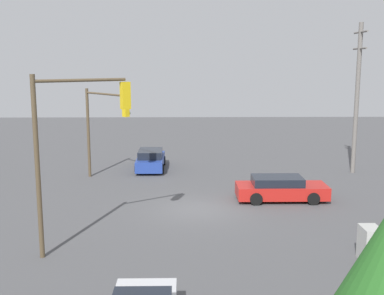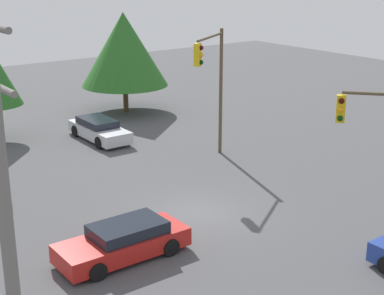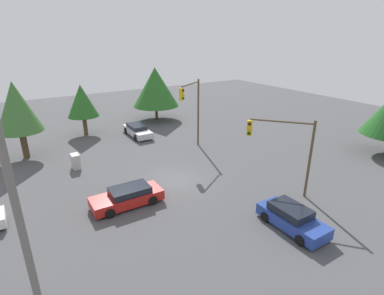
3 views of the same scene
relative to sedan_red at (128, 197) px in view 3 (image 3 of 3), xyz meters
The scene contains 11 objects.
ground_plane 4.67m from the sedan_red, 70.35° to the right, with size 80.00×80.00×0.00m, color #4C4C4F.
sedan_red is the anchor object (origin of this frame).
sedan_silver 14.68m from the sedan_red, 24.69° to the right, with size 4.78×1.87×1.24m.
sedan_blue 10.43m from the sedan_red, 135.84° to the right, with size 4.22×1.87×1.35m.
traffic_signal_main 11.89m from the sedan_red, 54.46° to the right, with size 2.23×3.29×6.71m.
traffic_signal_cross 11.09m from the sedan_red, 112.98° to the right, with size 3.44×3.06×5.53m.
utility_pole_tall 9.75m from the sedan_red, 136.28° to the left, with size 2.20×0.28×9.55m.
electrical_cabinet 8.03m from the sedan_red, 11.98° to the left, with size 0.94×0.64×1.29m, color #B2B2AD.
tree_behind 17.25m from the sedan_red, ahead, with size 3.36×3.36×5.64m.
tree_corner 21.66m from the sedan_red, 30.69° to the right, with size 5.89×5.89×6.79m.
tree_far 14.39m from the sedan_red, 21.42° to the left, with size 3.85×3.85×6.99m.
Camera 3 is at (-18.59, 9.91, 10.73)m, focal length 28.00 mm.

